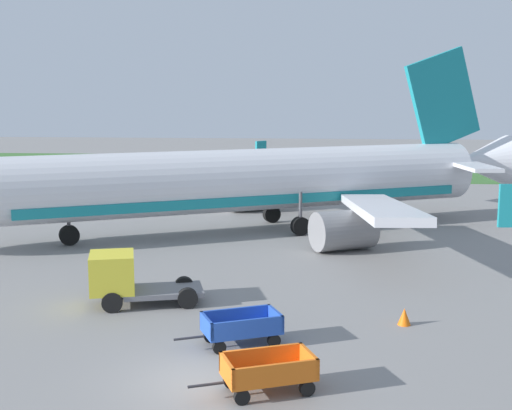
% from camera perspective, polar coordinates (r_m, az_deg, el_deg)
% --- Properties ---
extents(ground_plane, '(220.00, 220.00, 0.00)m').
position_cam_1_polar(ground_plane, '(20.92, -4.45, -14.15)').
color(ground_plane, gray).
extents(grass_strip, '(220.00, 28.00, 0.06)m').
position_cam_1_polar(grass_strip, '(79.52, 2.80, 3.20)').
color(grass_strip, '#3D7033').
rests_on(grass_strip, ground).
extents(airplane, '(35.17, 29.00, 11.34)m').
position_cam_1_polar(airplane, '(41.89, 0.61, 2.01)').
color(airplane, silver).
rests_on(airplane, ground).
extents(baggage_cart_nearest, '(3.56, 2.25, 1.07)m').
position_cam_1_polar(baggage_cart_nearest, '(19.87, 1.00, -13.54)').
color(baggage_cart_nearest, orange).
rests_on(baggage_cart_nearest, ground).
extents(baggage_cart_second_in_row, '(3.54, 2.30, 1.07)m').
position_cam_1_polar(baggage_cart_second_in_row, '(23.33, -1.22, -10.03)').
color(baggage_cart_second_in_row, '#234CB2').
rests_on(baggage_cart_second_in_row, ground).
extents(service_truck_beside_carts, '(4.72, 3.01, 2.10)m').
position_cam_1_polar(service_truck_beside_carts, '(27.84, -10.74, -5.92)').
color(service_truck_beside_carts, slate).
rests_on(service_truck_beside_carts, ground).
extents(traffic_cone_near_plane, '(0.47, 0.47, 0.62)m').
position_cam_1_polar(traffic_cone_near_plane, '(25.87, 12.11, -8.96)').
color(traffic_cone_near_plane, orange).
rests_on(traffic_cone_near_plane, ground).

